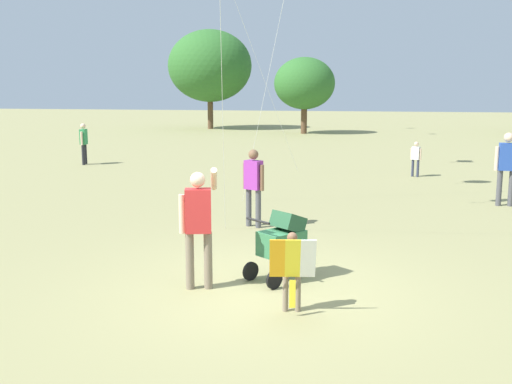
% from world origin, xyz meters
% --- Properties ---
extents(ground_plane, '(120.00, 120.00, 0.00)m').
position_xyz_m(ground_plane, '(0.00, 0.00, 0.00)').
color(ground_plane, '#938E5B').
extents(treeline_distant, '(34.72, 7.09, 6.81)m').
position_xyz_m(treeline_distant, '(6.84, 30.38, 4.04)').
color(treeline_distant, brown).
rests_on(treeline_distant, ground).
extents(child_with_butterfly_kite, '(0.59, 0.40, 1.04)m').
position_xyz_m(child_with_butterfly_kite, '(0.45, -0.78, 0.63)').
color(child_with_butterfly_kite, '#7F705B').
rests_on(child_with_butterfly_kite, ground).
extents(person_adult_flyer, '(0.55, 0.59, 1.75)m').
position_xyz_m(person_adult_flyer, '(-0.95, -0.10, 1.01)').
color(person_adult_flyer, '#7F705B').
rests_on(person_adult_flyer, ground).
extents(stroller, '(0.92, 1.03, 1.03)m').
position_xyz_m(stroller, '(0.15, 0.53, 0.61)').
color(stroller, black).
rests_on(stroller, ground).
extents(person_sitting_far, '(0.23, 0.48, 1.49)m').
position_xyz_m(person_sitting_far, '(-8.70, 12.40, 0.88)').
color(person_sitting_far, '#232328').
rests_on(person_sitting_far, ground).
extents(person_couple_left, '(0.56, 0.24, 1.75)m').
position_xyz_m(person_couple_left, '(4.65, 6.98, 1.03)').
color(person_couple_left, '#4C4C51').
rests_on(person_couple_left, ground).
extents(person_kid_running, '(0.46, 0.34, 1.59)m').
position_xyz_m(person_kid_running, '(-0.88, 3.79, 0.94)').
color(person_kid_running, '#4C4C51').
rests_on(person_kid_running, ground).
extents(person_back_turned, '(0.33, 0.24, 1.11)m').
position_xyz_m(person_back_turned, '(2.92, 11.45, 0.65)').
color(person_back_turned, '#33384C').
rests_on(person_back_turned, ground).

